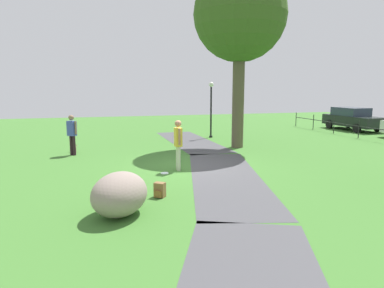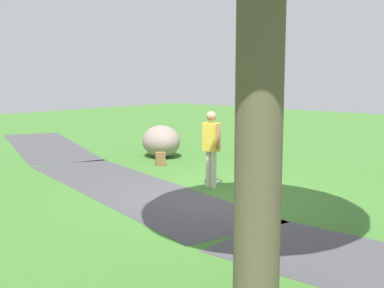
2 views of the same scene
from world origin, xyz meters
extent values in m
plane|color=#3D722C|center=(0.00, 0.00, 0.00)|extent=(48.00, 48.00, 0.00)
cube|color=#454549|center=(-6.00, 1.69, 0.00)|extent=(8.03, 2.36, 0.01)
cube|color=#454549|center=(1.88, 0.76, 0.00)|extent=(8.31, 4.15, 0.01)
cylinder|color=brown|center=(-3.42, 3.42, 2.39)|extent=(0.57, 0.57, 4.78)
sphere|color=#38581F|center=(-3.42, 3.42, 6.31)|extent=(4.38, 4.38, 4.38)
cylinder|color=black|center=(-7.02, 3.26, 0.05)|extent=(0.20, 0.20, 0.10)
cylinder|color=black|center=(-7.02, 3.26, 1.48)|extent=(0.10, 0.10, 2.97)
sphere|color=white|center=(-7.02, 3.26, 3.11)|extent=(0.28, 0.28, 0.28)
ellipsoid|color=gray|center=(4.49, -2.87, 0.51)|extent=(1.97, 1.85, 1.01)
cylinder|color=black|center=(-3.42, -4.26, 0.43)|extent=(0.13, 0.13, 0.86)
cylinder|color=black|center=(-3.52, -4.38, 0.43)|extent=(0.13, 0.13, 0.86)
cube|color=#3F4CA4|center=(-3.47, -4.32, 1.18)|extent=(0.42, 0.43, 0.64)
cylinder|color=#886852|center=(-3.33, -4.16, 1.22)|extent=(0.08, 0.08, 0.57)
cylinder|color=#886852|center=(-3.61, -4.49, 1.22)|extent=(0.08, 0.08, 0.57)
sphere|color=#886852|center=(-3.47, -4.32, 1.65)|extent=(0.23, 0.23, 0.23)
cylinder|color=beige|center=(0.45, -0.53, 0.44)|extent=(0.13, 0.13, 0.87)
cylinder|color=beige|center=(0.61, -0.54, 0.44)|extent=(0.13, 0.13, 0.87)
cube|color=gold|center=(0.53, -0.54, 1.20)|extent=(0.37, 0.25, 0.66)
cylinder|color=#A27253|center=(0.31, -0.53, 1.24)|extent=(0.08, 0.08, 0.58)
cylinder|color=#A27253|center=(0.75, -0.54, 1.24)|extent=(0.08, 0.08, 0.58)
sphere|color=#A27253|center=(0.53, -0.54, 1.68)|extent=(0.24, 0.24, 0.24)
cube|color=brown|center=(-4.24, -4.28, 0.12)|extent=(0.32, 0.13, 0.24)
torus|color=brown|center=(-4.24, -4.28, 0.30)|extent=(0.28, 0.28, 0.02)
cube|color=brown|center=(3.40, -1.74, 0.20)|extent=(0.33, 0.34, 0.40)
cube|color=brown|center=(3.51, -1.82, 0.12)|extent=(0.17, 0.19, 0.18)
cylinder|color=white|center=(0.86, -1.11, 0.01)|extent=(0.28, 0.28, 0.02)
cylinder|color=black|center=(-11.00, 11.50, 0.53)|extent=(0.05, 0.05, 1.05)
cylinder|color=black|center=(-8.80, 11.50, 0.53)|extent=(0.05, 0.05, 1.05)
cylinder|color=black|center=(-6.60, 11.50, 0.53)|extent=(0.05, 0.05, 1.05)
cylinder|color=black|center=(-4.40, 11.50, 0.53)|extent=(0.05, 0.05, 1.05)
cube|color=black|center=(-7.79, 13.95, 0.65)|extent=(4.36, 1.87, 0.70)
cube|color=#273443|center=(-8.04, 13.94, 1.28)|extent=(2.29, 1.66, 0.56)
cylinder|color=black|center=(-6.48, 14.85, 0.30)|extent=(0.61, 0.18, 0.60)
cylinder|color=black|center=(-6.42, 13.13, 0.30)|extent=(0.61, 0.18, 0.60)
cylinder|color=black|center=(-9.15, 14.76, 0.30)|extent=(0.61, 0.18, 0.60)
cylinder|color=black|center=(-9.09, 13.04, 0.30)|extent=(0.61, 0.18, 0.60)
camera|label=1|loc=(12.34, -3.35, 2.92)|focal=32.47mm
camera|label=2|loc=(-6.74, 8.39, 2.68)|focal=46.98mm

